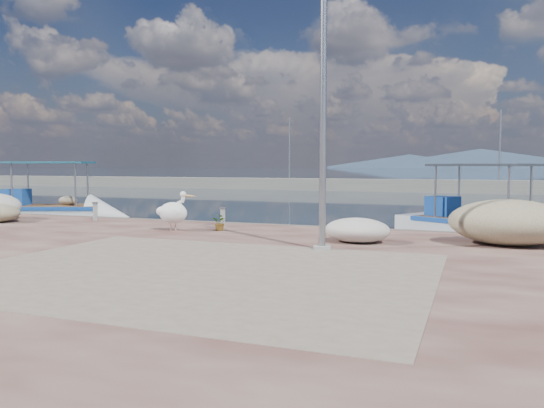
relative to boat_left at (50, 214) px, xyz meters
The scene contains 14 objects.
ground 14.82m from the boat_left, 30.90° to the right, with size 1400.00×1400.00×0.00m, color #162635.
quay 18.62m from the boat_left, 46.95° to the right, with size 44.00×22.00×0.50m, color #4B2320.
quay_patch 17.34m from the boat_left, 37.72° to the right, with size 9.00×7.00×0.01m, color gray.
breakwater 34.80m from the boat_left, 68.58° to the left, with size 120.00×2.20×7.50m.
mountains 642.69m from the boat_left, 88.47° to the left, with size 370.00×280.00×22.00m.
boat_left is the anchor object (origin of this frame).
boat_right 18.93m from the boat_left, ahead, with size 6.47×4.91×3.02m.
pelican 11.41m from the boat_left, 28.11° to the right, with size 1.30×0.75×1.24m.
lamp_post 17.34m from the boat_left, 25.30° to the right, with size 0.44×0.96×7.00m.
bollard_near 11.64m from the boat_left, 19.23° to the right, with size 0.22×0.22×0.66m.
bollard_far 6.79m from the boat_left, 33.04° to the right, with size 0.22×0.22×0.68m.
potted_plant 12.37m from the boat_left, 22.95° to the right, with size 0.46×0.40×0.51m, color #33722D.
net_pile_d 16.89m from the boat_left, 19.95° to the right, with size 1.73×1.30×0.65m, color silver.
net_pile_c 20.19m from the boat_left, 13.90° to the right, with size 2.98×2.13×1.17m, color #B9B089.
Camera 1 is at (6.04, -11.90, 2.52)m, focal length 35.00 mm.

